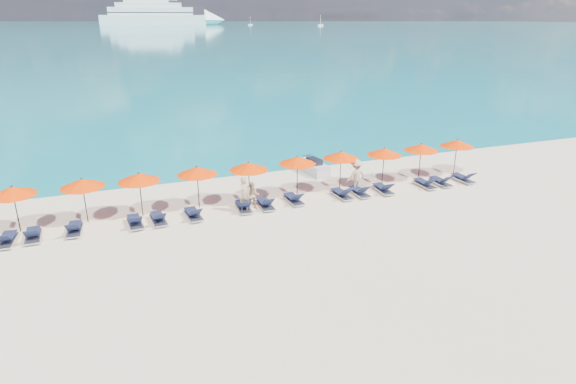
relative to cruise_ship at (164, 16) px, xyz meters
name	(u,v)px	position (x,y,z in m)	size (l,w,h in m)	color
ground	(311,238)	(-69.30, -609.72, -10.57)	(1400.00, 1400.00, 0.00)	beige
sea	(104,25)	(-69.30, 50.28, -10.57)	(1600.00, 1300.00, 0.01)	#1FA9B2
cruise_ship	(164,16)	(0.00, 0.00, 0.00)	(147.57, 38.63, 40.63)	white
sailboat_near	(320,25)	(145.85, -132.36, -9.46)	(5.93, 1.98, 10.86)	white
sailboat_far	(250,24)	(86.37, -69.90, -9.61)	(5.13, 1.71, 9.40)	white
jetski	(313,166)	(-65.38, -600.77, -10.17)	(1.46, 2.85, 0.97)	silver
beachgoer_a	(245,194)	(-71.22, -605.61, -9.64)	(0.68, 0.45, 1.87)	tan
beachgoer_b	(253,195)	(-70.73, -605.35, -9.85)	(0.70, 0.41, 1.45)	tan
beachgoer_c	(356,176)	(-64.48, -604.88, -9.63)	(1.22, 0.57, 1.88)	tan
umbrella_0	(12,191)	(-81.69, -604.32, -8.55)	(2.10, 2.10, 2.28)	black
umbrella_1	(82,183)	(-78.77, -604.25, -8.55)	(2.10, 2.10, 2.28)	black
umbrella_2	(139,177)	(-76.19, -604.29, -8.55)	(2.10, 2.10, 2.28)	black
umbrella_3	(197,171)	(-73.33, -604.22, -8.55)	(2.10, 2.10, 2.28)	black
umbrella_4	(249,166)	(-70.64, -604.39, -8.55)	(2.10, 2.10, 2.28)	black
umbrella_5	(297,160)	(-67.82, -604.25, -8.55)	(2.10, 2.10, 2.28)	black
umbrella_6	(341,155)	(-65.11, -604.15, -8.55)	(2.10, 2.10, 2.28)	black
umbrella_7	(384,152)	(-62.42, -604.38, -8.55)	(2.10, 2.10, 2.28)	black
umbrella_8	(421,147)	(-59.79, -604.28, -8.55)	(2.10, 2.10, 2.28)	black
umbrella_9	(457,143)	(-57.11, -604.23, -8.55)	(2.10, 2.10, 2.28)	black
lounger_0	(7,239)	(-82.06, -605.56, -10.34)	(0.76, 1.75, 0.66)	silver
lounger_1	(33,235)	(-81.04, -605.44, -10.34)	(0.69, 1.73, 0.66)	silver
lounger_2	(74,228)	(-79.33, -605.37, -10.34)	(0.73, 1.74, 0.66)	silver
lounger_3	(135,221)	(-76.64, -605.50, -10.34)	(0.74, 1.74, 0.66)	silver
lounger_4	(158,218)	(-75.56, -605.50, -10.34)	(0.75, 1.74, 0.66)	silver
lounger_5	(193,214)	(-73.86, -605.55, -10.34)	(0.77, 1.75, 0.66)	silver
lounger_6	(244,206)	(-71.26, -605.43, -10.34)	(0.71, 1.73, 0.66)	silver
lounger_7	(265,203)	(-70.09, -605.47, -10.34)	(0.65, 1.71, 0.66)	silver
lounger_8	(294,199)	(-68.45, -605.33, -10.34)	(0.69, 1.73, 0.66)	silver
lounger_9	(342,194)	(-65.68, -605.54, -10.34)	(0.74, 1.74, 0.66)	silver
lounger_10	(359,191)	(-64.60, -605.55, -10.34)	(0.67, 1.72, 0.66)	silver
lounger_11	(383,189)	(-63.10, -605.62, -10.34)	(0.70, 1.73, 0.66)	silver
lounger_12	(425,183)	(-60.33, -605.69, -10.34)	(0.65, 1.71, 0.66)	silver
lounger_13	(440,181)	(-59.24, -605.69, -10.34)	(0.67, 1.72, 0.66)	silver
lounger_14	(463,178)	(-57.57, -605.65, -10.34)	(0.69, 1.72, 0.66)	silver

